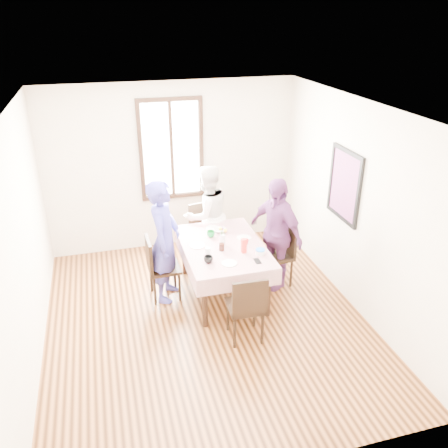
{
  "coord_description": "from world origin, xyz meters",
  "views": [
    {
      "loc": [
        -1.08,
        -4.77,
        3.67
      ],
      "look_at": [
        0.38,
        0.49,
        1.1
      ],
      "focal_mm": 36.9,
      "sensor_mm": 36.0,
      "label": 1
    }
  ],
  "objects_px": {
    "chair_right": "(276,256)",
    "person_far": "(206,215)",
    "chair_left": "(164,268)",
    "chair_far": "(206,234)",
    "person_left": "(164,242)",
    "dining_table": "(223,270)",
    "chair_near": "(245,306)",
    "person_right": "(276,233)"
  },
  "relations": [
    {
      "from": "chair_right",
      "to": "person_far",
      "type": "xyz_separation_m",
      "value": [
        -0.8,
        0.94,
        0.34
      ]
    },
    {
      "from": "chair_left",
      "to": "chair_far",
      "type": "relative_size",
      "value": 1.0
    },
    {
      "from": "chair_far",
      "to": "person_left",
      "type": "height_order",
      "value": "person_left"
    },
    {
      "from": "dining_table",
      "to": "person_far",
      "type": "relative_size",
      "value": 0.92
    },
    {
      "from": "dining_table",
      "to": "chair_right",
      "type": "distance_m",
      "value": 0.8
    },
    {
      "from": "chair_right",
      "to": "chair_far",
      "type": "height_order",
      "value": "same"
    },
    {
      "from": "chair_far",
      "to": "person_far",
      "type": "height_order",
      "value": "person_far"
    },
    {
      "from": "chair_near",
      "to": "person_left",
      "type": "distance_m",
      "value": 1.43
    },
    {
      "from": "chair_far",
      "to": "person_right",
      "type": "xyz_separation_m",
      "value": [
        0.78,
        -0.95,
        0.36
      ]
    },
    {
      "from": "person_left",
      "to": "person_right",
      "type": "distance_m",
      "value": 1.55
    },
    {
      "from": "dining_table",
      "to": "chair_left",
      "type": "distance_m",
      "value": 0.81
    },
    {
      "from": "dining_table",
      "to": "person_right",
      "type": "distance_m",
      "value": 0.89
    },
    {
      "from": "dining_table",
      "to": "person_left",
      "type": "distance_m",
      "value": 0.92
    },
    {
      "from": "chair_far",
      "to": "chair_right",
      "type": "bearing_deg",
      "value": 119.89
    },
    {
      "from": "dining_table",
      "to": "chair_left",
      "type": "xyz_separation_m",
      "value": [
        -0.8,
        0.14,
        0.08
      ]
    },
    {
      "from": "chair_far",
      "to": "person_right",
      "type": "bearing_deg",
      "value": 119.13
    },
    {
      "from": "person_right",
      "to": "chair_right",
      "type": "bearing_deg",
      "value": 66.61
    },
    {
      "from": "chair_left",
      "to": "chair_near",
      "type": "bearing_deg",
      "value": 33.8
    },
    {
      "from": "dining_table",
      "to": "person_left",
      "type": "xyz_separation_m",
      "value": [
        -0.78,
        0.14,
        0.48
      ]
    },
    {
      "from": "person_left",
      "to": "person_far",
      "type": "relative_size",
      "value": 1.08
    },
    {
      "from": "chair_right",
      "to": "person_right",
      "type": "distance_m",
      "value": 0.36
    },
    {
      "from": "person_far",
      "to": "chair_left",
      "type": "bearing_deg",
      "value": 28.29
    },
    {
      "from": "chair_far",
      "to": "person_far",
      "type": "relative_size",
      "value": 0.58
    },
    {
      "from": "chair_left",
      "to": "person_left",
      "type": "xyz_separation_m",
      "value": [
        0.02,
        0.0,
        0.4
      ]
    },
    {
      "from": "chair_right",
      "to": "person_left",
      "type": "relative_size",
      "value": 0.53
    },
    {
      "from": "chair_near",
      "to": "chair_far",
      "type": "bearing_deg",
      "value": 92.42
    },
    {
      "from": "chair_right",
      "to": "person_left",
      "type": "distance_m",
      "value": 1.62
    },
    {
      "from": "person_left",
      "to": "person_right",
      "type": "height_order",
      "value": "person_left"
    },
    {
      "from": "chair_far",
      "to": "person_far",
      "type": "xyz_separation_m",
      "value": [
        0.0,
        -0.02,
        0.34
      ]
    },
    {
      "from": "chair_far",
      "to": "person_left",
      "type": "relative_size",
      "value": 0.53
    },
    {
      "from": "chair_left",
      "to": "dining_table",
      "type": "bearing_deg",
      "value": 79.05
    },
    {
      "from": "chair_right",
      "to": "person_left",
      "type": "height_order",
      "value": "person_left"
    },
    {
      "from": "dining_table",
      "to": "chair_near",
      "type": "relative_size",
      "value": 1.6
    },
    {
      "from": "chair_left",
      "to": "chair_far",
      "type": "xyz_separation_m",
      "value": [
        0.8,
        0.86,
        0.0
      ]
    },
    {
      "from": "chair_far",
      "to": "person_left",
      "type": "bearing_deg",
      "value": 38.12
    },
    {
      "from": "chair_left",
      "to": "chair_near",
      "type": "xyz_separation_m",
      "value": [
        0.8,
        -1.14,
        0.0
      ]
    },
    {
      "from": "chair_near",
      "to": "person_far",
      "type": "distance_m",
      "value": 2.01
    },
    {
      "from": "chair_right",
      "to": "person_right",
      "type": "relative_size",
      "value": 0.56
    },
    {
      "from": "chair_left",
      "to": "chair_far",
      "type": "distance_m",
      "value": 1.17
    },
    {
      "from": "person_left",
      "to": "chair_far",
      "type": "bearing_deg",
      "value": -19.55
    },
    {
      "from": "chair_near",
      "to": "person_right",
      "type": "relative_size",
      "value": 0.56
    },
    {
      "from": "dining_table",
      "to": "chair_far",
      "type": "relative_size",
      "value": 1.6
    }
  ]
}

